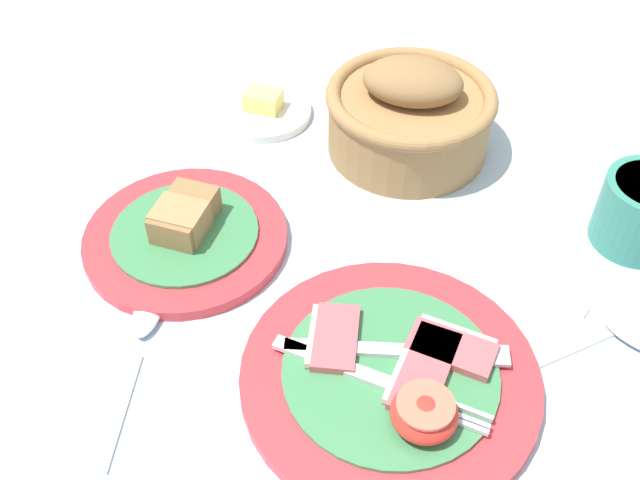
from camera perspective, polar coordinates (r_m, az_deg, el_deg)
name	(u,v)px	position (r m, az deg, el deg)	size (l,w,h in m)	color
ground_plane	(313,366)	(0.63, -0.56, -9.61)	(3.00, 3.00, 0.00)	#A3BCD1
breakfast_plate	(393,377)	(0.62, 5.62, -10.34)	(0.25, 0.25, 0.04)	red
bread_plate	(185,233)	(0.73, -10.24, 0.51)	(0.20, 0.20, 0.05)	red
bread_basket	(410,113)	(0.82, 6.84, 9.56)	(0.18, 0.18, 0.11)	olive
butter_dish	(264,110)	(0.88, -4.30, 9.87)	(0.11, 0.11, 0.03)	silver
teaspoon_near_cup	(142,331)	(0.67, -13.41, -6.79)	(0.10, 0.18, 0.01)	silver
teaspoon_stray	(613,324)	(0.70, 21.42, -5.98)	(0.19, 0.05, 0.01)	silver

